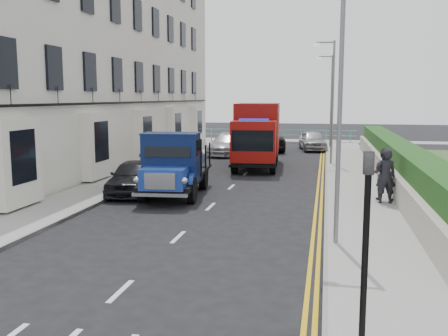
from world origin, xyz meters
TOP-DOWN VIEW (x-y plane):
  - ground at (0.00, 0.00)m, footprint 120.00×120.00m
  - pavement_west at (-5.20, 9.00)m, footprint 2.40×38.00m
  - pavement_east at (5.30, 9.00)m, footprint 2.60×38.00m
  - promenade at (0.00, 29.00)m, footprint 30.00×2.50m
  - sea_plane at (0.00, 60.00)m, footprint 120.00×120.00m
  - terrace_west at (-9.47, 13.00)m, footprint 6.31×30.20m
  - garden_east at (7.21, 9.00)m, footprint 1.45×28.00m
  - seafront_railing at (0.00, 28.20)m, footprint 13.00×0.08m
  - lamp_near at (4.18, -2.00)m, footprint 1.23×0.18m
  - lamp_mid at (4.18, 14.00)m, footprint 1.23×0.18m
  - lamp_far at (4.18, 24.00)m, footprint 1.23×0.18m
  - traffic_signal at (4.60, -7.50)m, footprint 0.16×0.20m
  - bedford_lorry at (-1.78, 3.20)m, footprint 2.54×5.45m
  - red_lorry at (0.21, 12.65)m, footprint 2.76×6.90m
  - parked_car_front at (-3.60, 3.78)m, footprint 2.17×4.23m
  - parked_car_mid at (-2.60, 7.00)m, footprint 1.70×4.44m
  - parked_car_rear at (-2.60, 18.00)m, footprint 2.07×4.91m
  - seafront_car_left at (-0.51, 21.33)m, footprint 3.81×6.00m
  - seafront_car_right at (3.02, 22.19)m, footprint 2.41×4.46m
  - pedestrian_east_near at (6.10, 3.32)m, footprint 0.78×0.58m
  - pedestrian_east_far at (6.10, 3.92)m, footprint 1.14×1.02m
  - pedestrian_west_near at (-4.40, 7.92)m, footprint 1.15×1.14m
  - pedestrian_west_far at (-4.49, 9.36)m, footprint 1.01×0.91m

SIDE VIEW (x-z plane):
  - ground at x=0.00m, z-range 0.00..0.00m
  - sea_plane at x=0.00m, z-range 0.00..0.00m
  - pavement_west at x=-5.20m, z-range 0.00..0.12m
  - pavement_east at x=5.30m, z-range 0.00..0.12m
  - promenade at x=0.00m, z-range 0.00..0.12m
  - seafront_railing at x=0.00m, z-range 0.03..1.14m
  - parked_car_front at x=-3.60m, z-range 0.00..1.38m
  - parked_car_rear at x=-2.60m, z-range 0.00..1.41m
  - seafront_car_right at x=3.02m, z-range 0.00..1.44m
  - parked_car_mid at x=-2.60m, z-range 0.00..1.44m
  - seafront_car_left at x=-0.51m, z-range 0.00..1.54m
  - garden_east at x=7.21m, z-range 0.02..1.77m
  - pedestrian_west_far at x=-4.49m, z-range 0.12..1.85m
  - pedestrian_east_far at x=6.10m, z-range 0.12..2.04m
  - pedestrian_east_near at x=6.10m, z-range 0.12..2.06m
  - pedestrian_west_near at x=-4.40m, z-range 0.12..2.07m
  - bedford_lorry at x=-1.78m, z-range -0.10..2.40m
  - red_lorry at x=0.21m, z-range 0.11..3.65m
  - traffic_signal at x=4.60m, z-range 0.52..3.62m
  - lamp_near at x=4.18m, z-range 0.50..7.50m
  - lamp_mid at x=4.18m, z-range 0.50..7.50m
  - lamp_far at x=4.18m, z-range 0.50..7.50m
  - terrace_west at x=-9.47m, z-range 0.04..14.29m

